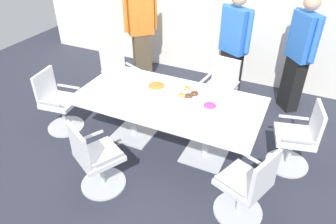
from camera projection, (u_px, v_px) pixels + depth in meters
ground_plane at (168, 144)px, 4.44m from camera, size 10.00×10.00×0.01m
back_wall at (226, 3)px, 5.46m from camera, size 8.00×0.10×2.80m
conference_table at (168, 107)px, 4.09m from camera, size 2.40×1.20×0.75m
office_chair_0 at (58, 104)px, 4.56m from camera, size 0.61×0.61×0.91m
office_chair_1 at (96, 161)px, 3.55m from camera, size 0.73×0.73×0.91m
office_chair_2 at (247, 189)px, 3.21m from camera, size 0.70×0.70×0.91m
office_chair_3 at (298, 140)px, 3.86m from camera, size 0.65×0.65×0.91m
office_chair_4 at (220, 91)px, 4.88m from camera, size 0.60×0.60×0.91m
office_chair_5 at (120, 79)px, 5.21m from camera, size 0.70×0.70×0.91m
person_standing_0 at (141, 29)px, 5.68m from camera, size 0.49×0.48×1.79m
person_standing_1 at (233, 46)px, 4.94m from camera, size 0.58×0.40×1.83m
person_standing_2 at (300, 53)px, 4.70m from camera, size 0.45×0.52×1.84m
snack_bowl_candy_mix at (210, 107)px, 3.79m from camera, size 0.18×0.18×0.09m
snack_bowl_pretzels at (157, 87)px, 4.16m from camera, size 0.24×0.24×0.12m
donut_platter at (187, 92)px, 4.13m from camera, size 0.32×0.32×0.04m
plate_stack at (237, 121)px, 3.58m from camera, size 0.20×0.20×0.05m
napkin_pile at (165, 105)px, 3.86m from camera, size 0.14×0.14×0.05m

